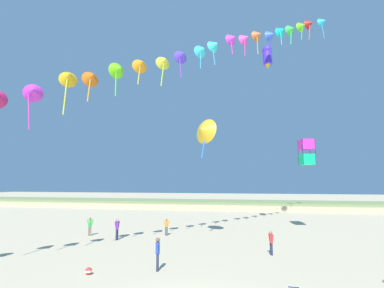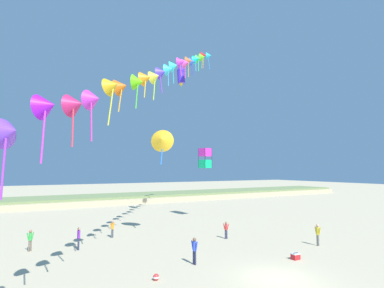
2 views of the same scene
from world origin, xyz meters
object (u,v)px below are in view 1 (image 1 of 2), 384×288
object	(u,v)px
person_mid_center	(271,241)
person_far_right	(90,225)
large_kite_low_lead	(204,130)
beach_ball	(89,271)
person_near_left	(166,226)
person_far_left	(117,228)
large_kite_high_solo	(307,152)
large_kite_mid_trail	(267,56)
person_far_center	(158,252)

from	to	relation	value
person_mid_center	person_far_right	world-z (taller)	person_far_right
large_kite_low_lead	beach_ball	xyz separation A→B (m)	(-4.41, -9.48, -8.87)
person_near_left	person_far_left	xyz separation A→B (m)	(-3.39, -2.88, 0.13)
person_near_left	beach_ball	xyz separation A→B (m)	(-0.55, -11.83, -0.70)
person_far_right	beach_ball	distance (m)	12.04
person_mid_center	person_far_left	distance (m)	12.57
person_far_right	beach_ball	world-z (taller)	person_far_right
person_far_left	person_far_right	world-z (taller)	person_far_left
person_mid_center	large_kite_low_lead	bearing A→B (deg)	148.08
large_kite_high_solo	beach_ball	bearing A→B (deg)	-129.40
person_near_left	large_kite_high_solo	xyz separation A→B (m)	(12.95, 4.60, 6.84)
large_kite_high_solo	beach_ball	xyz separation A→B (m)	(-13.50, -16.43, -7.54)
person_far_right	beach_ball	size ratio (longest dim) A/B	4.51
person_near_left	beach_ball	bearing A→B (deg)	-92.66
large_kite_mid_trail	large_kite_high_solo	bearing A→B (deg)	-2.72
person_far_center	person_far_left	bearing A→B (deg)	128.92
person_near_left	person_far_right	world-z (taller)	person_far_right
person_mid_center	person_far_left	world-z (taller)	person_far_left
person_far_left	large_kite_low_lead	size ratio (longest dim) A/B	0.50
person_near_left	large_kite_mid_trail	bearing A→B (deg)	26.59
person_mid_center	person_far_right	size ratio (longest dim) A/B	0.95
large_kite_mid_trail	person_far_center	bearing A→B (deg)	-113.99
person_mid_center	beach_ball	size ratio (longest dim) A/B	4.27
person_far_left	large_kite_low_lead	xyz separation A→B (m)	(7.25, 0.53, 8.04)
person_far_right	large_kite_mid_trail	world-z (taller)	large_kite_mid_trail
person_near_left	large_kite_high_solo	size ratio (longest dim) A/B	0.60
person_far_right	large_kite_low_lead	bearing A→B (deg)	-4.50
person_near_left	person_far_center	xyz separation A→B (m)	(2.74, -10.48, 0.13)
person_near_left	large_kite_mid_trail	size ratio (longest dim) A/B	0.59
person_far_center	large_kite_mid_trail	bearing A→B (deg)	66.01
person_near_left	large_kite_low_lead	bearing A→B (deg)	-31.34
person_far_right	large_kite_low_lead	xyz separation A→B (m)	(10.57, -0.83, 8.10)
person_far_left	large_kite_mid_trail	distance (m)	22.70
person_near_left	person_mid_center	world-z (taller)	person_mid_center
large_kite_high_solo	person_far_center	bearing A→B (deg)	-124.11
person_far_right	beach_ball	bearing A→B (deg)	-59.14
person_near_left	large_kite_mid_trail	distance (m)	20.20
person_far_left	large_kite_high_solo	size ratio (longest dim) A/B	0.69
person_near_left	person_far_center	bearing A→B (deg)	-75.36
beach_ball	person_mid_center	bearing A→B (deg)	33.84
large_kite_low_lead	beach_ball	bearing A→B (deg)	-114.95
person_far_center	person_far_right	bearing A→B (deg)	136.53
person_near_left	person_far_right	distance (m)	6.88
large_kite_mid_trail	large_kite_low_lead	bearing A→B (deg)	-128.51
person_far_center	person_near_left	bearing A→B (deg)	104.64
large_kite_high_solo	large_kite_mid_trail	bearing A→B (deg)	177.28
person_far_center	large_kite_high_solo	distance (m)	19.41
large_kite_mid_trail	person_far_right	bearing A→B (deg)	-158.84
person_near_left	person_far_center	world-z (taller)	person_far_center
person_far_center	beach_ball	world-z (taller)	person_far_center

